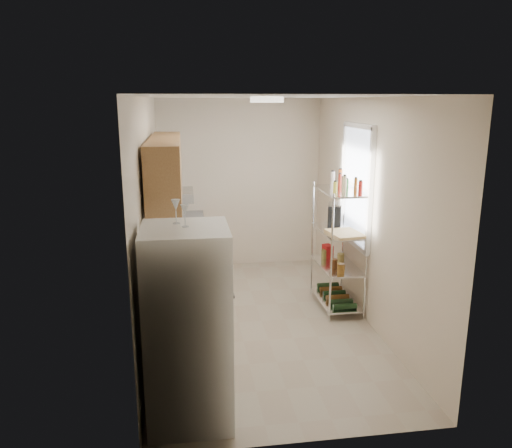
{
  "coord_description": "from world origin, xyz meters",
  "views": [
    {
      "loc": [
        -0.86,
        -5.44,
        2.56
      ],
      "look_at": [
        -0.03,
        0.25,
        1.13
      ],
      "focal_mm": 35.0,
      "sensor_mm": 36.0,
      "label": 1
    }
  ],
  "objects": [
    {
      "name": "upper_cabinets",
      "position": [
        -1.05,
        0.1,
        1.81
      ],
      "size": [
        0.33,
        2.2,
        0.72
      ],
      "primitive_type": "cube",
      "color": "#A47746",
      "rests_on": "room"
    },
    {
      "name": "espresso_machine",
      "position": [
        1.03,
        0.55,
        1.15
      ],
      "size": [
        0.23,
        0.28,
        0.28
      ],
      "primitive_type": "cube",
      "rotation": [
        0.0,
        0.0,
        -0.34
      ],
      "color": "black",
      "rests_on": "bakers_rack"
    },
    {
      "name": "wine_glass_b",
      "position": [
        -0.86,
        -1.73,
        1.71
      ],
      "size": [
        0.06,
        0.06,
        0.17
      ],
      "primitive_type": null,
      "color": "silver",
      "rests_on": "refrigerator"
    },
    {
      "name": "range_hood",
      "position": [
        -1.0,
        0.9,
        1.39
      ],
      "size": [
        0.5,
        0.6,
        0.12
      ],
      "primitive_type": "cube",
      "color": "#B7BABC",
      "rests_on": "room"
    },
    {
      "name": "window",
      "position": [
        1.23,
        0.35,
        1.55
      ],
      "size": [
        0.06,
        1.0,
        1.46
      ],
      "primitive_type": "cube",
      "color": "white",
      "rests_on": "room"
    },
    {
      "name": "storage_bag",
      "position": [
        0.98,
        0.63,
        0.64
      ],
      "size": [
        0.13,
        0.16,
        0.16
      ],
      "primitive_type": "cube",
      "rotation": [
        0.0,
        0.0,
        0.19
      ],
      "color": "#A41414",
      "rests_on": "bakers_rack"
    },
    {
      "name": "refrigerator",
      "position": [
        -0.87,
        -1.74,
        0.81
      ],
      "size": [
        0.67,
        0.67,
        1.63
      ],
      "primitive_type": "cube",
      "color": "white",
      "rests_on": "ground"
    },
    {
      "name": "room",
      "position": [
        0.0,
        0.0,
        1.3
      ],
      "size": [
        2.52,
        4.42,
        2.62
      ],
      "color": "#ADA18C",
      "rests_on": "ground"
    },
    {
      "name": "counter_run",
      "position": [
        -0.92,
        0.44,
        0.45
      ],
      "size": [
        0.63,
        3.51,
        0.9
      ],
      "color": "#A47746",
      "rests_on": "ground"
    },
    {
      "name": "rice_cooker",
      "position": [
        -0.98,
        0.6,
        1.02
      ],
      "size": [
        0.29,
        0.29,
        0.23
      ],
      "primitive_type": "cylinder",
      "color": "white",
      "rests_on": "counter_run"
    },
    {
      "name": "wine_glass_a",
      "position": [
        -0.93,
        -1.62,
        1.72
      ],
      "size": [
        0.07,
        0.07,
        0.19
      ],
      "primitive_type": null,
      "color": "silver",
      "rests_on": "refrigerator"
    },
    {
      "name": "frying_pan_large",
      "position": [
        -0.95,
        0.95,
        0.92
      ],
      "size": [
        0.36,
        0.36,
        0.05
      ],
      "primitive_type": "cylinder",
      "rotation": [
        0.0,
        0.0,
        -0.32
      ],
      "color": "black",
      "rests_on": "counter_run"
    },
    {
      "name": "frying_pan_small",
      "position": [
        -0.91,
        1.11,
        0.92
      ],
      "size": [
        0.29,
        0.29,
        0.04
      ],
      "primitive_type": "cylinder",
      "rotation": [
        0.0,
        0.0,
        0.62
      ],
      "color": "black",
      "rests_on": "counter_run"
    },
    {
      "name": "ceiling_dome",
      "position": [
        0.0,
        -0.3,
        2.57
      ],
      "size": [
        0.34,
        0.34,
        0.05
      ],
      "primitive_type": "cylinder",
      "color": "white",
      "rests_on": "room"
    },
    {
      "name": "cutting_board",
      "position": [
        1.01,
        0.06,
        1.03
      ],
      "size": [
        0.41,
        0.5,
        0.03
      ],
      "primitive_type": "cube",
      "rotation": [
        0.0,
        0.0,
        0.14
      ],
      "color": "tan",
      "rests_on": "bakers_rack"
    },
    {
      "name": "bakers_rack",
      "position": [
        1.0,
        0.3,
        1.11
      ],
      "size": [
        0.45,
        0.9,
        1.73
      ],
      "color": "silver",
      "rests_on": "ground"
    }
  ]
}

